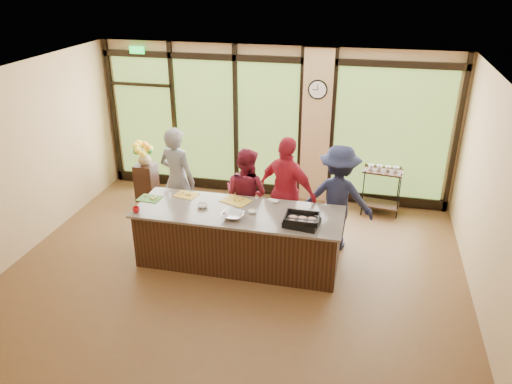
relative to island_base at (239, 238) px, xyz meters
The scene contains 25 objects.
floor 0.53m from the island_base, 90.00° to the right, with size 7.00×7.00×0.00m, color brown.
ceiling 2.58m from the island_base, 90.00° to the right, with size 7.00×7.00×0.00m, color silver.
back_wall 2.90m from the island_base, 90.00° to the left, with size 7.00×7.00×0.00m, color tan.
left_wall 3.67m from the island_base, behind, with size 6.00×6.00×0.00m, color tan.
right_wall 3.67m from the island_base, ahead, with size 6.00×6.00×0.00m, color tan.
window_wall 2.83m from the island_base, 86.48° to the left, with size 6.90×0.12×3.00m.
island_base is the anchor object (origin of this frame).
countertop 0.46m from the island_base, ahead, with size 3.20×1.10×0.04m, color slate.
wall_clock 3.25m from the island_base, 71.68° to the left, with size 0.36×0.04×0.36m.
cook_left 1.66m from the island_base, 146.72° to the left, with size 0.69×0.45×1.89m, color slate.
cook_midleft 0.88m from the island_base, 95.44° to the left, with size 0.80×0.62×1.65m, color maroon.
cook_midright 1.12m from the island_base, 51.85° to the left, with size 1.11×0.46×1.89m, color maroon.
cook_right 1.75m from the island_base, 30.78° to the left, with size 1.16×0.66×1.79m, color #1A1E39.
roasting_pan 1.16m from the island_base, 12.95° to the right, with size 0.49×0.38×0.09m, color black.
mixing_bowl 0.58m from the island_base, 94.34° to the right, with size 0.33×0.33×0.08m, color silver.
cutting_board_left 1.58m from the island_base, behind, with size 0.35×0.27×0.01m, color #3D7B2D.
cutting_board_center 1.14m from the island_base, 160.22° to the left, with size 0.36×0.27×0.01m, color gold.
cutting_board_right 0.60m from the island_base, 110.65° to the left, with size 0.43×0.32×0.01m, color gold.
prep_bowl_near 0.77m from the island_base, behind, with size 0.17×0.17×0.05m, color silver.
prep_bowl_mid 0.55m from the island_base, ahead, with size 0.13×0.13×0.04m, color silver.
prep_bowl_far 0.82m from the island_base, 40.54° to the left, with size 0.12×0.12×0.03m, color silver.
red_ramekin 1.64m from the island_base, 165.14° to the right, with size 0.11×0.11×0.09m, color #A31014.
flower_stand 3.02m from the island_base, 142.46° to the left, with size 0.38×0.38×0.76m, color black.
flower_vase 3.06m from the island_base, 142.46° to the left, with size 0.26×0.26×0.27m, color olive.
bar_cart 3.16m from the island_base, 46.62° to the left, with size 0.76×0.49×0.97m.
Camera 1 is at (1.80, -6.27, 4.38)m, focal length 35.00 mm.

